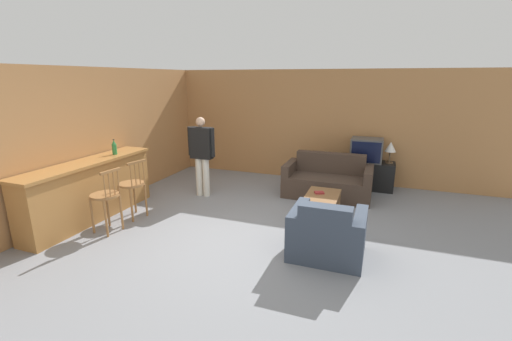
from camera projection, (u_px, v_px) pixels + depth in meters
ground_plane at (245, 238)px, 5.33m from camera, size 24.00×24.00×0.00m
wall_back at (301, 125)px, 8.25m from camera, size 9.40×0.08×2.60m
wall_left at (130, 132)px, 7.22m from camera, size 0.08×8.61×2.60m
bar_counter at (90, 190)px, 5.92m from camera, size 0.55×2.60×1.04m
bar_chair_near at (106, 199)px, 5.41m from camera, size 0.48×0.48×1.05m
bar_chair_mid at (132, 187)px, 5.97m from camera, size 0.52×0.52×1.05m
couch_far at (328, 182)px, 7.15m from camera, size 1.77×0.88×0.87m
armchair_near at (327, 235)px, 4.71m from camera, size 1.00×0.84×0.84m
coffee_table at (322, 199)px, 5.99m from camera, size 0.56×0.94×0.42m
tv_unit at (364, 175)px, 7.66m from camera, size 1.24×0.49×0.62m
tv at (367, 150)px, 7.50m from camera, size 0.67×0.52×0.52m
bottle at (114, 147)px, 6.28m from camera, size 0.08×0.08×0.28m
book_on_table at (319, 193)px, 6.07m from camera, size 0.19×0.17×0.03m
table_lamp at (391, 148)px, 7.32m from camera, size 0.23×0.23×0.47m
person_by_window at (202, 153)px, 7.00m from camera, size 0.60×0.19×1.65m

